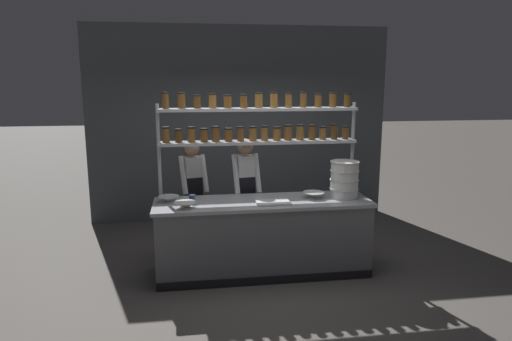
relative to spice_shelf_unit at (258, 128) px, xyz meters
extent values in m
plane|color=#5B5651|center=(0.01, -0.33, -1.77)|extent=(40.00, 40.00, 0.00)
cube|color=#4C5156|center=(0.01, 2.05, -0.15)|extent=(5.03, 0.12, 3.24)
cube|color=slate|center=(0.01, -0.33, -1.33)|extent=(2.57, 0.72, 0.88)
cube|color=#ADAFB5|center=(0.01, -0.33, -0.87)|extent=(2.63, 0.76, 0.04)
cube|color=black|center=(0.01, -0.69, -1.72)|extent=(2.57, 0.03, 0.10)
cylinder|color=#ADAFB5|center=(-1.22, 0.00, -0.73)|extent=(0.04, 0.04, 2.08)
cylinder|color=#ADAFB5|center=(1.24, 0.00, -0.73)|extent=(0.04, 0.04, 2.08)
cube|color=#ADAFB5|center=(0.01, 0.00, -0.18)|extent=(2.47, 0.28, 0.04)
cylinder|color=brown|center=(-1.13, 0.00, -0.07)|extent=(0.09, 0.09, 0.17)
cylinder|color=black|center=(-1.13, 0.00, 0.02)|extent=(0.09, 0.09, 0.02)
cylinder|color=#513314|center=(-0.98, 0.00, -0.09)|extent=(0.08, 0.08, 0.14)
cylinder|color=black|center=(-0.98, 0.00, 0.00)|extent=(0.09, 0.09, 0.02)
cylinder|color=brown|center=(-0.83, 0.00, -0.07)|extent=(0.09, 0.09, 0.17)
cylinder|color=black|center=(-0.83, 0.00, 0.02)|extent=(0.10, 0.10, 0.02)
cylinder|color=brown|center=(-0.67, 0.00, -0.08)|extent=(0.10, 0.10, 0.15)
cylinder|color=black|center=(-0.67, 0.00, 0.00)|extent=(0.10, 0.10, 0.02)
cylinder|color=brown|center=(-0.53, 0.00, -0.07)|extent=(0.09, 0.09, 0.17)
cylinder|color=black|center=(-0.53, 0.00, 0.02)|extent=(0.10, 0.10, 0.02)
cylinder|color=brown|center=(-0.37, 0.00, -0.09)|extent=(0.10, 0.10, 0.15)
cylinder|color=black|center=(-0.37, 0.00, 0.00)|extent=(0.10, 0.10, 0.02)
cylinder|color=brown|center=(-0.22, 0.00, -0.08)|extent=(0.09, 0.09, 0.16)
cylinder|color=black|center=(-0.22, 0.00, 0.01)|extent=(0.09, 0.09, 0.02)
cylinder|color=brown|center=(-0.06, 0.00, -0.08)|extent=(0.09, 0.09, 0.16)
cylinder|color=black|center=(-0.06, 0.00, 0.01)|extent=(0.10, 0.10, 0.02)
cylinder|color=brown|center=(0.08, 0.00, -0.08)|extent=(0.09, 0.09, 0.17)
cylinder|color=black|center=(0.08, 0.00, 0.02)|extent=(0.09, 0.09, 0.02)
cylinder|color=brown|center=(0.24, 0.00, -0.08)|extent=(0.10, 0.10, 0.15)
cylinder|color=black|center=(0.24, 0.00, 0.00)|extent=(0.10, 0.10, 0.02)
cylinder|color=brown|center=(0.38, 0.00, -0.07)|extent=(0.10, 0.10, 0.17)
cylinder|color=black|center=(0.38, 0.00, 0.02)|extent=(0.10, 0.10, 0.02)
cylinder|color=brown|center=(0.54, 0.00, -0.07)|extent=(0.10, 0.10, 0.18)
cylinder|color=black|center=(0.54, 0.00, 0.03)|extent=(0.10, 0.10, 0.02)
cylinder|color=brown|center=(0.70, 0.00, -0.07)|extent=(0.09, 0.09, 0.17)
cylinder|color=black|center=(0.70, 0.00, 0.02)|extent=(0.09, 0.09, 0.02)
cylinder|color=brown|center=(0.84, 0.00, -0.08)|extent=(0.08, 0.08, 0.15)
cylinder|color=black|center=(0.84, 0.00, 0.00)|extent=(0.09, 0.09, 0.02)
cylinder|color=#513314|center=(0.99, 0.00, -0.07)|extent=(0.08, 0.08, 0.18)
cylinder|color=black|center=(0.99, 0.00, 0.03)|extent=(0.08, 0.08, 0.02)
cylinder|color=brown|center=(1.14, 0.00, -0.08)|extent=(0.08, 0.08, 0.15)
cylinder|color=black|center=(1.14, 0.00, 0.00)|extent=(0.08, 0.08, 0.02)
cube|color=#ADAFB5|center=(0.01, 0.00, 0.23)|extent=(2.47, 0.28, 0.04)
cylinder|color=brown|center=(-1.12, 0.00, 0.34)|extent=(0.08, 0.08, 0.18)
cylinder|color=black|center=(-1.12, 0.00, 0.44)|extent=(0.08, 0.08, 0.02)
cylinder|color=brown|center=(-0.93, 0.00, 0.34)|extent=(0.09, 0.09, 0.17)
cylinder|color=black|center=(-0.93, 0.00, 0.43)|extent=(0.09, 0.09, 0.02)
cylinder|color=#513314|center=(-0.75, 0.00, 0.32)|extent=(0.08, 0.08, 0.14)
cylinder|color=black|center=(-0.75, 0.00, 0.40)|extent=(0.08, 0.08, 0.02)
cylinder|color=brown|center=(-0.56, 0.00, 0.33)|extent=(0.09, 0.09, 0.16)
cylinder|color=black|center=(-0.56, 0.00, 0.42)|extent=(0.09, 0.09, 0.02)
cylinder|color=brown|center=(-0.38, 0.00, 0.32)|extent=(0.10, 0.10, 0.14)
cylinder|color=black|center=(-0.38, 0.00, 0.40)|extent=(0.10, 0.10, 0.02)
cylinder|color=brown|center=(-0.18, 0.00, 0.32)|extent=(0.09, 0.09, 0.15)
cylinder|color=black|center=(-0.18, 0.00, 0.41)|extent=(0.09, 0.09, 0.02)
cylinder|color=brown|center=(0.01, 0.00, 0.33)|extent=(0.09, 0.09, 0.17)
cylinder|color=black|center=(0.01, 0.00, 0.43)|extent=(0.10, 0.10, 0.02)
cylinder|color=brown|center=(0.20, 0.00, 0.34)|extent=(0.09, 0.09, 0.17)
cylinder|color=black|center=(0.20, 0.00, 0.43)|extent=(0.09, 0.09, 0.02)
cylinder|color=brown|center=(0.39, 0.00, 0.33)|extent=(0.08, 0.08, 0.16)
cylinder|color=black|center=(0.39, 0.00, 0.42)|extent=(0.08, 0.08, 0.02)
cylinder|color=brown|center=(0.57, 0.00, 0.34)|extent=(0.08, 0.08, 0.17)
cylinder|color=black|center=(0.57, 0.00, 0.43)|extent=(0.08, 0.08, 0.02)
cylinder|color=brown|center=(0.77, 0.00, 0.33)|extent=(0.08, 0.08, 0.15)
cylinder|color=black|center=(0.77, 0.00, 0.41)|extent=(0.09, 0.09, 0.02)
cylinder|color=brown|center=(0.96, 0.00, 0.33)|extent=(0.09, 0.09, 0.17)
cylinder|color=black|center=(0.96, 0.00, 0.43)|extent=(0.09, 0.09, 0.02)
cylinder|color=#513314|center=(1.15, 0.00, 0.33)|extent=(0.08, 0.08, 0.15)
cylinder|color=black|center=(1.15, 0.00, 0.41)|extent=(0.08, 0.08, 0.02)
cylinder|color=black|center=(-0.90, 0.40, -1.39)|extent=(0.11, 0.11, 0.76)
cylinder|color=black|center=(-0.74, 0.44, -1.39)|extent=(0.11, 0.11, 0.76)
cube|color=black|center=(-0.82, 0.42, -0.85)|extent=(0.26, 0.23, 0.33)
cube|color=white|center=(-0.82, 0.42, -0.55)|extent=(0.26, 0.23, 0.27)
sphere|color=#A37A5B|center=(-0.82, 0.42, -0.29)|extent=(0.20, 0.20, 0.20)
cylinder|color=white|center=(-0.94, 0.32, -0.64)|extent=(0.13, 0.25, 0.50)
cylinder|color=white|center=(-0.66, 0.40, -0.64)|extent=(0.13, 0.25, 0.50)
cylinder|color=black|center=(-0.21, 0.22, -1.38)|extent=(0.11, 0.11, 0.78)
cylinder|color=black|center=(-0.05, 0.24, -1.38)|extent=(0.11, 0.11, 0.78)
cube|color=black|center=(-0.13, 0.23, -0.83)|extent=(0.24, 0.20, 0.34)
cube|color=white|center=(-0.13, 0.23, -0.52)|extent=(0.24, 0.21, 0.27)
sphere|color=#A37A5B|center=(-0.13, 0.23, -0.26)|extent=(0.20, 0.20, 0.20)
cylinder|color=white|center=(-0.27, 0.15, -0.61)|extent=(0.10, 0.25, 0.51)
cylinder|color=white|center=(0.02, 0.19, -0.61)|extent=(0.10, 0.25, 0.51)
cylinder|color=white|center=(1.04, -0.31, -0.80)|extent=(0.34, 0.34, 0.10)
cylinder|color=silver|center=(1.04, -0.31, -0.74)|extent=(0.36, 0.36, 0.01)
cylinder|color=white|center=(1.04, -0.31, -0.68)|extent=(0.34, 0.34, 0.10)
cylinder|color=silver|center=(1.04, -0.31, -0.63)|extent=(0.36, 0.36, 0.01)
cylinder|color=white|center=(1.04, -0.31, -0.57)|extent=(0.34, 0.34, 0.10)
cylinder|color=silver|center=(1.04, -0.31, -0.51)|extent=(0.36, 0.36, 0.01)
cylinder|color=white|center=(1.04, -0.31, -0.46)|extent=(0.34, 0.34, 0.10)
cylinder|color=silver|center=(1.04, -0.31, -0.40)|extent=(0.36, 0.36, 0.01)
cube|color=silver|center=(0.11, -0.48, -0.84)|extent=(0.40, 0.26, 0.02)
cylinder|color=silver|center=(0.66, -0.28, -0.84)|extent=(0.12, 0.12, 0.01)
cone|color=silver|center=(0.66, -0.28, -0.81)|extent=(0.27, 0.27, 0.07)
cylinder|color=silver|center=(-0.92, -0.52, -0.84)|extent=(0.12, 0.12, 0.01)
cone|color=silver|center=(-0.92, -0.52, -0.81)|extent=(0.26, 0.26, 0.07)
cylinder|color=white|center=(-1.12, -0.20, -0.84)|extent=(0.11, 0.11, 0.01)
cone|color=white|center=(-1.12, -0.20, -0.81)|extent=(0.25, 0.25, 0.07)
cylinder|color=#334C70|center=(-0.84, -0.31, -0.80)|extent=(0.07, 0.07, 0.10)
camera|label=1|loc=(-0.86, -5.61, 0.58)|focal=32.00mm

